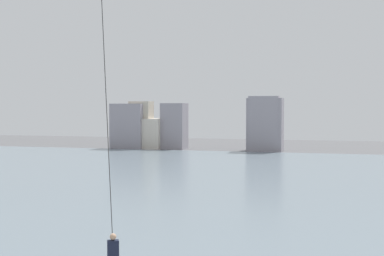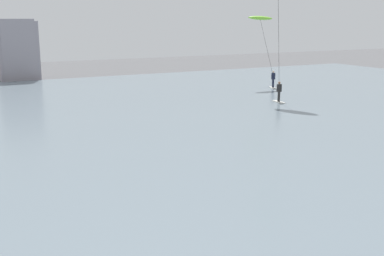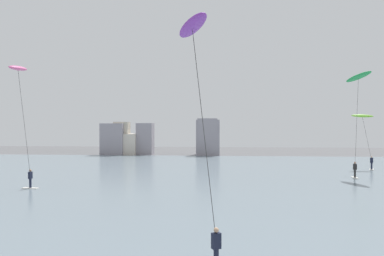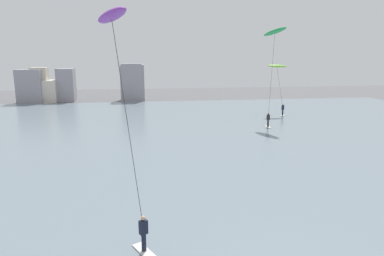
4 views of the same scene
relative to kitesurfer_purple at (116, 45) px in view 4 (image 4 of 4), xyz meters
name	(u,v)px [view 4 (image 4 of 4)]	position (x,y,z in m)	size (l,w,h in m)	color
water_bay	(152,136)	(1.82, 19.98, -8.61)	(84.00, 52.00, 0.10)	slate
far_shore_buildings	(81,85)	(-9.50, 48.18, -5.81)	(21.25, 4.11, 6.56)	gray
kitesurfer_purple	(116,45)	(0.00, 0.00, 0.00)	(2.46, 3.64, 10.13)	silver
kitesurfer_lime	(278,72)	(19.26, 30.79, -2.78)	(2.72, 3.07, 6.78)	silver
kitesurfer_green	(274,40)	(16.13, 24.49, 1.18)	(2.69, 4.67, 11.28)	silver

